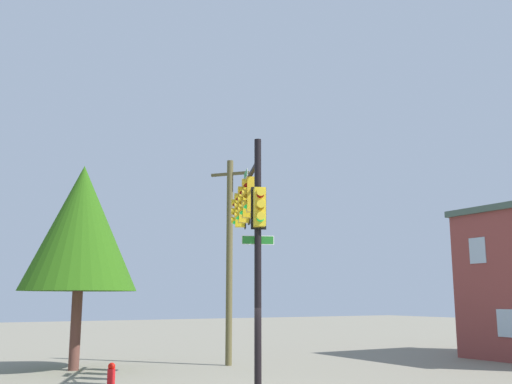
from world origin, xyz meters
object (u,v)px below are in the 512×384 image
Objects in this scene: fire_hydrant at (111,377)px; tree_near at (81,228)px; signal_pole_assembly at (249,216)px; utility_pole at (229,257)px.

tree_near reaches higher than fire_hydrant.
tree_near is at bearing 24.50° from signal_pole_assembly.
tree_near is (1.54, 6.01, 1.06)m from utility_pole.
signal_pole_assembly is 0.84× the size of utility_pole.
tree_near reaches higher than signal_pole_assembly.
utility_pole reaches higher than signal_pole_assembly.
signal_pole_assembly reaches higher than fire_hydrant.
fire_hydrant is 0.10× the size of tree_near.
tree_near is (5.76, -0.18, 5.19)m from fire_hydrant.
signal_pole_assembly is at bearing -118.04° from fire_hydrant.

